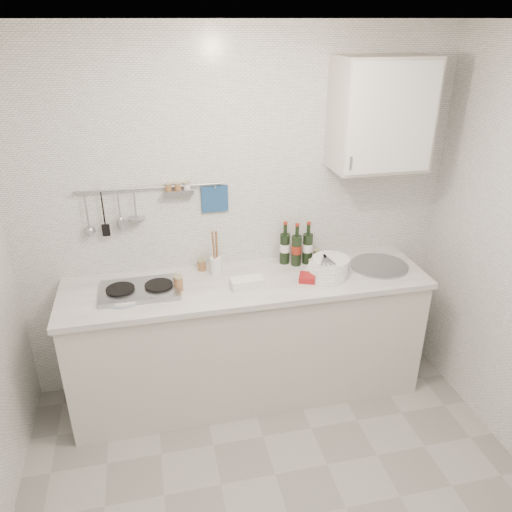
{
  "coord_description": "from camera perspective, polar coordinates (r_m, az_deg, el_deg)",
  "views": [
    {
      "loc": [
        -0.59,
        -1.77,
        2.5
      ],
      "look_at": [
        0.01,
        0.9,
        1.19
      ],
      "focal_mm": 35.0,
      "sensor_mm": 36.0,
      "label": 1
    }
  ],
  "objects": [
    {
      "name": "jar_b",
      "position": [
        3.62,
        7.01,
        0.16
      ],
      "size": [
        0.06,
        0.06,
        0.08
      ],
      "rotation": [
        0.0,
        0.0,
        0.34
      ],
      "color": "brown",
      "rests_on": "counter"
    },
    {
      "name": "counter",
      "position": [
        3.59,
        -0.84,
        -9.67
      ],
      "size": [
        2.44,
        0.64,
        0.96
      ],
      "color": "beige",
      "rests_on": "floor"
    },
    {
      "name": "back_wall",
      "position": [
        3.46,
        -2.06,
        4.3
      ],
      "size": [
        3.0,
        0.02,
        2.5
      ],
      "primitive_type": "cube",
      "color": "silver",
      "rests_on": "floor"
    },
    {
      "name": "wall_cabinet",
      "position": [
        3.38,
        14.1,
        15.44
      ],
      "size": [
        0.6,
        0.38,
        0.7
      ],
      "color": "beige",
      "rests_on": "back_wall"
    },
    {
      "name": "jar_a",
      "position": [
        3.47,
        -6.22,
        -0.98
      ],
      "size": [
        0.06,
        0.06,
        0.08
      ],
      "rotation": [
        0.0,
        0.0,
        0.4
      ],
      "color": "brown",
      "rests_on": "counter"
    },
    {
      "name": "ceiling",
      "position": [
        1.86,
        6.31,
        25.34
      ],
      "size": [
        3.0,
        3.0,
        0.0
      ],
      "primitive_type": "plane",
      "rotation": [
        3.14,
        0.0,
        0.0
      ],
      "color": "silver",
      "rests_on": "back_wall"
    },
    {
      "name": "jar_d",
      "position": [
        3.23,
        -8.88,
        -3.05
      ],
      "size": [
        0.06,
        0.06,
        0.1
      ],
      "rotation": [
        0.0,
        0.0,
        0.16
      ],
      "color": "brown",
      "rests_on": "counter"
    },
    {
      "name": "wine_bottles",
      "position": [
        3.5,
        4.65,
        1.44
      ],
      "size": [
        0.23,
        0.12,
        0.31
      ],
      "rotation": [
        0.0,
        0.0,
        -0.23
      ],
      "color": "black",
      "rests_on": "counter"
    },
    {
      "name": "plate_stack_sink",
      "position": [
        3.41,
        8.22,
        -1.3
      ],
      "size": [
        0.32,
        0.31,
        0.12
      ],
      "rotation": [
        0.0,
        0.0,
        -0.16
      ],
      "color": "white",
      "rests_on": "counter"
    },
    {
      "name": "jar_c",
      "position": [
        3.47,
        6.45,
        -0.99
      ],
      "size": [
        0.06,
        0.06,
        0.08
      ],
      "rotation": [
        0.0,
        0.0,
        -0.27
      ],
      "color": "brown",
      "rests_on": "counter"
    },
    {
      "name": "butter_dish",
      "position": [
        3.24,
        -1.05,
        -3.08
      ],
      "size": [
        0.21,
        0.12,
        0.06
      ],
      "primitive_type": "cube",
      "rotation": [
        0.0,
        0.0,
        0.06
      ],
      "color": "white",
      "rests_on": "counter"
    },
    {
      "name": "utensil_crock",
      "position": [
        3.39,
        -4.61,
        -0.88
      ],
      "size": [
        0.08,
        0.08,
        0.32
      ],
      "rotation": [
        0.0,
        0.0,
        -0.11
      ],
      "color": "white",
      "rests_on": "counter"
    },
    {
      "name": "plate_stack_hob",
      "position": [
        3.24,
        -14.8,
        -4.3
      ],
      "size": [
        0.3,
        0.29,
        0.02
      ],
      "rotation": [
        0.0,
        0.0,
        -0.39
      ],
      "color": "teal",
      "rests_on": "counter"
    },
    {
      "name": "strawberry_punnet",
      "position": [
        3.33,
        5.88,
        -2.49
      ],
      "size": [
        0.14,
        0.14,
        0.04
      ],
      "primitive_type": "cube",
      "rotation": [
        0.0,
        0.0,
        -0.38
      ],
      "color": "red",
      "rests_on": "counter"
    },
    {
      "name": "wall_rail",
      "position": [
        3.31,
        -12.23,
        6.01
      ],
      "size": [
        0.98,
        0.09,
        0.34
      ],
      "color": "#93969B",
      "rests_on": "back_wall"
    }
  ]
}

